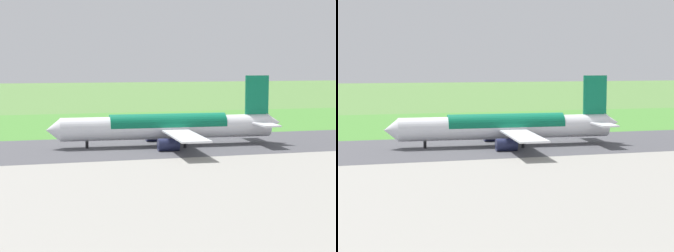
# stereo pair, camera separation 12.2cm
# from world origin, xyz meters

# --- Properties ---
(ground_plane) EXTENTS (800.00, 800.00, 0.00)m
(ground_plane) POSITION_xyz_m (0.00, 0.00, 0.00)
(ground_plane) COLOR #547F3D
(runway_asphalt) EXTENTS (600.00, 33.73, 0.06)m
(runway_asphalt) POSITION_xyz_m (0.00, 0.00, 0.03)
(runway_asphalt) COLOR #47474C
(runway_asphalt) RESTS_ON ground
(apron_concrete) EXTENTS (440.00, 110.00, 0.05)m
(apron_concrete) POSITION_xyz_m (0.00, 50.59, 0.03)
(apron_concrete) COLOR gray
(apron_concrete) RESTS_ON ground
(grass_verge_foreground) EXTENTS (600.00, 80.00, 0.04)m
(grass_verge_foreground) POSITION_xyz_m (0.00, -45.72, 0.02)
(grass_verge_foreground) COLOR #478534
(grass_verge_foreground) RESTS_ON ground
(airliner_main) EXTENTS (54.12, 44.25, 15.88)m
(airliner_main) POSITION_xyz_m (-14.96, 0.02, 4.35)
(airliner_main) COLOR white
(airliner_main) RESTS_ON ground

